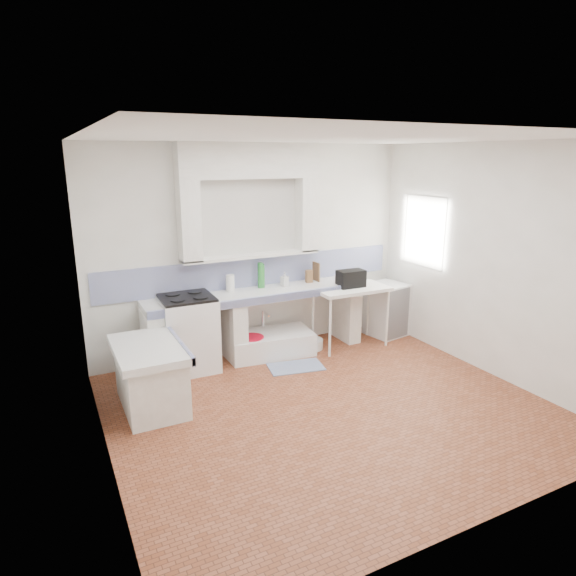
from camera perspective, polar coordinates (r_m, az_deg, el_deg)
name	(u,v)px	position (r m, az deg, el deg)	size (l,w,h in m)	color
floor	(330,407)	(5.51, 4.82, -13.57)	(4.50, 4.50, 0.00)	brown
ceiling	(336,137)	(4.85, 5.57, 16.92)	(4.50, 4.50, 0.00)	white
wall_back	(255,250)	(6.74, -3.84, 4.43)	(4.50, 4.50, 0.00)	white
wall_front	(493,349)	(3.55, 22.55, -6.53)	(4.50, 4.50, 0.00)	white
wall_left	(96,313)	(4.30, -21.28, -2.72)	(4.50, 4.50, 0.00)	white
wall_right	(491,261)	(6.45, 22.43, 2.85)	(4.50, 4.50, 0.00)	white
alcove_mass	(250,161)	(6.47, -4.42, 14.45)	(1.90, 0.25, 0.45)	white
window_frame	(434,231)	(7.36, 16.47, 6.33)	(0.35, 0.86, 1.06)	#342010
lace_valance	(428,204)	(7.22, 15.84, 9.26)	(0.01, 0.84, 0.24)	white
counter_slab	(258,294)	(6.55, -3.54, -0.71)	(3.00, 0.60, 0.08)	white
counter_lip	(266,299)	(6.31, -2.53, -1.33)	(3.00, 0.04, 0.10)	navy
counter_pier_left	(153,343)	(6.31, -15.30, -6.19)	(0.20, 0.55, 0.82)	white
counter_pier_mid	(234,330)	(6.57, -6.29, -4.87)	(0.20, 0.55, 0.82)	white
counter_pier_right	(345,312)	(7.32, 6.63, -2.76)	(0.20, 0.55, 0.82)	white
peninsula_top	(149,349)	(5.45, -15.79, -6.81)	(0.70, 1.10, 0.08)	white
peninsula_base	(151,380)	(5.59, -15.54, -10.15)	(0.60, 1.00, 0.62)	white
peninsula_lip	(179,344)	(5.51, -12.42, -6.33)	(0.04, 1.10, 0.10)	navy
backsplash	(256,271)	(6.79, -3.75, 1.92)	(4.27, 0.03, 0.40)	navy
stove	(189,334)	(6.35, -11.41, -5.25)	(0.66, 0.64, 0.93)	white
sink	(270,344)	(6.81, -2.10, -6.51)	(1.14, 0.62, 0.27)	white
side_table	(350,317)	(7.06, 7.19, -3.28)	(1.03, 0.57, 0.05)	white
fridge	(387,309)	(7.59, 11.32, -2.43)	(0.51, 0.51, 0.79)	white
bucket_red	(252,348)	(6.65, -4.22, -6.91)	(0.34, 0.34, 0.31)	red
bucket_orange	(273,346)	(6.78, -1.74, -6.67)	(0.28, 0.28, 0.26)	#C83C2C
bucket_blue	(297,337)	(7.06, 1.00, -5.70)	(0.29, 0.29, 0.28)	blue
basin_white	(311,344)	(7.02, 2.65, -6.45)	(0.34, 0.34, 0.13)	white
water_bottle_a	(256,341)	(6.92, -3.76, -6.12)	(0.08, 0.08, 0.28)	silver
water_bottle_b	(267,339)	(6.99, -2.38, -5.85)	(0.08, 0.08, 0.29)	silver
black_bag	(351,279)	(6.92, 7.27, 1.09)	(0.38, 0.22, 0.24)	black
green_bottle_a	(260,275)	(6.68, -3.19, 1.47)	(0.08, 0.08, 0.34)	#297E30
green_bottle_b	(262,276)	(6.69, -3.01, 1.39)	(0.07, 0.07, 0.32)	#297E30
knife_block	(309,276)	(6.97, 2.44, 1.36)	(0.09, 0.07, 0.18)	brown
cutting_board	(316,272)	(7.07, 3.26, 1.91)	(0.02, 0.20, 0.27)	brown
paper_towel	(230,283)	(6.53, -6.69, 0.56)	(0.11, 0.11, 0.23)	white
soap_bottle	(284,279)	(6.78, -0.41, 1.04)	(0.09, 0.09, 0.19)	white
rug	(296,367)	(6.44, 0.90, -9.07)	(0.70, 0.40, 0.01)	#3B528B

